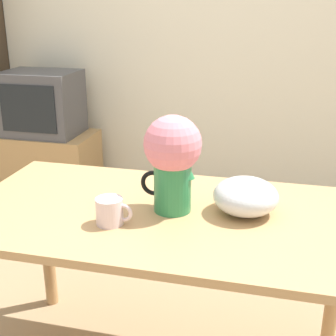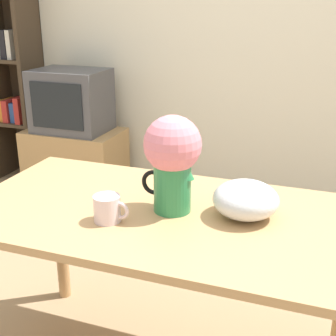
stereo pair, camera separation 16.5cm
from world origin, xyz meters
TOP-DOWN VIEW (x-y plane):
  - wall_back at (0.00, 1.96)m, footprint 8.00×0.05m
  - table at (0.05, 0.03)m, footprint 1.46×0.78m
  - flower_vase at (0.09, 0.05)m, footprint 0.22×0.20m
  - coffee_mug at (-0.09, -0.11)m, footprint 0.13×0.09m
  - white_bowl at (0.34, 0.09)m, footprint 0.23×0.23m
  - tv_stand at (-1.27, 1.60)m, footprint 0.73×0.44m
  - tv_set at (-1.27, 1.60)m, footprint 0.54×0.41m

SIDE VIEW (x-z plane):
  - tv_stand at x=-1.27m, z-range 0.00..0.51m
  - table at x=0.05m, z-range 0.27..1.01m
  - tv_set at x=-1.27m, z-range 0.51..0.97m
  - coffee_mug at x=-0.09m, z-range 0.74..0.83m
  - white_bowl at x=0.34m, z-range 0.74..0.87m
  - flower_vase at x=0.09m, z-range 0.77..1.12m
  - wall_back at x=0.00m, z-range 0.00..2.60m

